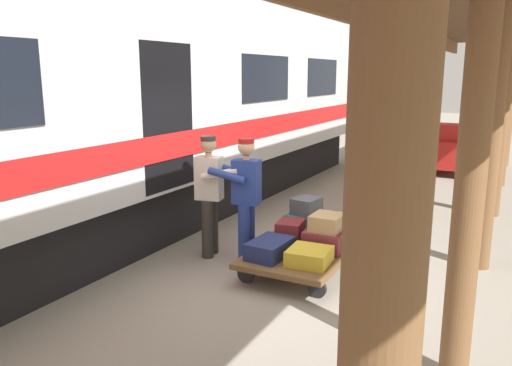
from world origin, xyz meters
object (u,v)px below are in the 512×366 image
Objects in this scene: suitcase_teal_softside at (304,223)px; suitcase_slate_roller at (307,206)px; train_car at (88,106)px; luggage_cart at (306,249)px; porter_in_overalls at (245,196)px; suitcase_maroon_trunk at (290,226)px; baggage_tug at (447,149)px; suitcase_navy_fabric at (270,248)px; suitcase_burgundy_valise at (326,240)px; suitcase_cream_canvas at (339,229)px; porter_by_door at (211,192)px; suitcase_brown_leather at (288,237)px; suitcase_tan_vintage at (327,222)px; suitcase_yellow_case at (309,256)px.

suitcase_slate_roller reaches higher than suitcase_teal_softside.
luggage_cart is (-3.42, -0.35, -1.81)m from train_car.
suitcase_teal_softside is at bearing -127.53° from porter_in_overalls.
suitcase_maroon_trunk is 0.25× the size of baggage_tug.
porter_in_overalls is (-2.59, -0.18, -1.14)m from train_car.
suitcase_burgundy_valise reaches higher than suitcase_navy_fabric.
luggage_cart is at bearing 64.95° from suitcase_cream_canvas.
porter_by_door is 0.99× the size of baggage_tug.
suitcase_navy_fabric is 1.16m from suitcase_slate_roller.
suitcase_brown_leather is 1.40× the size of suitcase_tan_vintage.
suitcase_teal_softside reaches higher than suitcase_yellow_case.
suitcase_tan_vintage is at bearing -174.95° from luggage_cart.
suitcase_brown_leather is 1.21× the size of suitcase_burgundy_valise.
suitcase_tan_vintage is at bearing -90.53° from suitcase_yellow_case.
suitcase_slate_roller is at bearing -93.53° from suitcase_brown_leather.
porter_by_door reaches higher than suitcase_teal_softside.
suitcase_slate_roller reaches higher than suitcase_brown_leather.
suitcase_burgundy_valise is at bearing -173.29° from porter_by_door.
suitcase_burgundy_valise is (-3.68, -0.35, -1.64)m from train_car.
suitcase_maroon_trunk is (0.24, -0.02, 0.28)m from luggage_cart.
train_car is at bearing 5.93° from luggage_cart.
porter_in_overalls is 8.12m from baggage_tug.
suitcase_tan_vintage reaches higher than suitcase_burgundy_valise.
suitcase_maroon_trunk reaches higher than suitcase_navy_fabric.
baggage_tug reaches higher than suitcase_brown_leather.
suitcase_slate_roller is 0.97m from porter_in_overalls.
suitcase_slate_roller reaches higher than luggage_cart.
suitcase_navy_fabric is 0.60m from suitcase_maroon_trunk.
train_car is at bearing -3.27° from suitcase_yellow_case.
suitcase_navy_fabric reaches higher than luggage_cart.
suitcase_navy_fabric is 1.25m from suitcase_cream_canvas.
suitcase_yellow_case is 1.27× the size of suitcase_slate_roller.
suitcase_teal_softside is 0.77m from suitcase_burgundy_valise.
suitcase_maroon_trunk is (0.51, -0.02, 0.11)m from suitcase_burgundy_valise.
suitcase_navy_fabric is 0.87m from porter_in_overalls.
suitcase_tan_vintage is (-0.53, -0.59, 0.26)m from suitcase_navy_fabric.
porter_in_overalls reaches higher than suitcase_teal_softside.
train_car is 10.10× the size of porter_by_door.
train_car is 27.26× the size of suitcase_cream_canvas.
suitcase_brown_leather is at bearing 90.00° from suitcase_teal_softside.
train_car reaches higher than suitcase_yellow_case.
porter_in_overalls is at bearing 78.83° from baggage_tug.
luggage_cart is 4.81× the size of suitcase_tan_vintage.
suitcase_yellow_case is 1.16× the size of suitcase_maroon_trunk.
suitcase_tan_vintage is at bearing -174.14° from train_car.
luggage_cart is at bearing -174.07° from train_car.
luggage_cart is at bearing -172.01° from porter_by_door.
porter_by_door is (1.63, -0.37, 0.54)m from suitcase_yellow_case.
suitcase_cream_canvas is at bearing -155.13° from porter_by_door.
baggage_tug is at bearing -96.86° from suitcase_navy_fabric.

